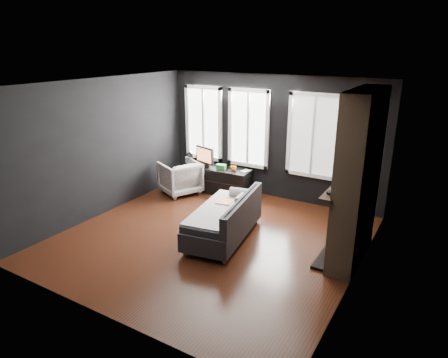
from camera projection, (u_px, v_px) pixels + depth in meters
The scene contains 18 objects.
floor at pixel (211, 238), 7.14m from camera, with size 5.00×5.00×0.00m, color black.
ceiling at pixel (209, 84), 6.27m from camera, with size 5.00×5.00×0.00m, color white.
wall_back at pixel (271, 138), 8.73m from camera, with size 5.00×0.02×2.70m, color black.
wall_left at pixel (104, 147), 7.91m from camera, with size 0.02×5.00×2.70m, color black.
wall_right at pixel (362, 193), 5.49m from camera, with size 0.02×5.00×2.70m, color black.
windows at pixel (253, 89), 8.59m from camera, with size 4.00×0.16×1.76m, color white, non-canonical shape.
fireplace at pixel (358, 179), 6.07m from camera, with size 0.70×1.62×2.70m, color #93724C, non-canonical shape.
sofa at pixel (224, 217), 7.04m from camera, with size 0.94×1.88×0.81m, color black, non-canonical shape.
stripe_pillow at pixel (240, 203), 7.17m from camera, with size 0.07×0.30×0.30m, color gray.
armchair at pixel (180, 176), 9.18m from camera, with size 0.81×0.76×0.83m, color silver.
media_console at pixel (216, 179), 9.33m from camera, with size 1.70×0.53×0.59m, color black, non-canonical shape.
monitor at pixel (205, 155), 9.27m from camera, with size 0.58×0.12×0.52m, color black, non-canonical shape.
desk_fan at pixel (191, 157), 9.47m from camera, with size 0.21×0.21×0.30m, color #ABABAB, non-canonical shape.
mug at pixel (234, 168), 8.99m from camera, with size 0.13×0.11×0.13m, color orange.
book at pixel (243, 166), 8.96m from camera, with size 0.15×0.02×0.21m, color tan.
storage_box at pixel (221, 167), 9.09m from camera, with size 0.20×0.13×0.11m, color #286D2C.
mantel_vase at pixel (349, 170), 6.57m from camera, with size 0.19×0.19×0.19m, color gold.
mantel_clock at pixel (331, 193), 5.78m from camera, with size 0.13×0.13×0.04m, color black.
Camera 1 is at (3.49, -5.39, 3.30)m, focal length 32.00 mm.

